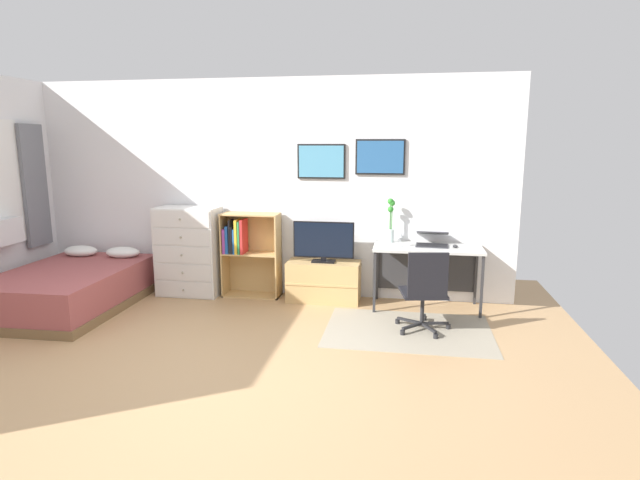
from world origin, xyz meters
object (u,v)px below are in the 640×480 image
(dresser, at_px, (189,251))
(tv_stand, at_px, (324,281))
(office_chair, at_px, (425,289))
(bamboo_vase, at_px, (391,222))
(desk, at_px, (427,257))
(laptop, at_px, (432,240))
(television, at_px, (324,242))
(bookshelf, at_px, (246,248))
(bed, at_px, (70,288))
(wine_glass, at_px, (400,235))
(computer_mouse, at_px, (455,246))

(dresser, bearing_deg, tv_stand, 0.50)
(office_chair, xyz_separation_m, bamboo_vase, (-0.39, 1.01, 0.53))
(desk, bearing_deg, laptop, 34.26)
(laptop, bearing_deg, television, -174.44)
(office_chair, distance_m, laptop, 0.99)
(laptop, relative_size, bamboo_vase, 0.79)
(bookshelf, xyz_separation_m, tv_stand, (1.00, -0.06, -0.36))
(bed, relative_size, bookshelf, 1.87)
(dresser, xyz_separation_m, office_chair, (2.92, -0.88, -0.10))
(bed, distance_m, bookshelf, 2.10)
(office_chair, xyz_separation_m, wine_glass, (-0.27, 0.77, 0.42))
(laptop, distance_m, computer_mouse, 0.29)
(bed, bearing_deg, office_chair, -3.26)
(bamboo_vase, bearing_deg, laptop, -10.14)
(laptop, bearing_deg, dresser, -175.80)
(wine_glass, bearing_deg, bamboo_vase, 116.51)
(television, distance_m, computer_mouse, 1.54)
(television, relative_size, laptop, 1.77)
(bed, distance_m, bamboo_vase, 3.87)
(television, relative_size, wine_glass, 4.10)
(bed, distance_m, wine_glass, 3.92)
(computer_mouse, bearing_deg, tv_stand, 176.52)
(bookshelf, xyz_separation_m, bamboo_vase, (1.79, 0.06, 0.38))
(television, relative_size, computer_mouse, 7.10)
(desk, bearing_deg, bamboo_vase, 164.27)
(laptop, height_order, bamboo_vase, bamboo_vase)
(bamboo_vase, bearing_deg, bed, -166.52)
(television, relative_size, bamboo_vase, 1.40)
(bamboo_vase, bearing_deg, office_chair, -68.75)
(bamboo_vase, height_order, wine_glass, bamboo_vase)
(dresser, distance_m, laptop, 3.03)
(desk, height_order, computer_mouse, computer_mouse)
(dresser, relative_size, bamboo_vase, 2.12)
(television, xyz_separation_m, bamboo_vase, (0.79, 0.14, 0.25))
(bookshelf, distance_m, laptop, 2.29)
(tv_stand, distance_m, wine_glass, 1.12)
(television, height_order, laptop, television)
(dresser, distance_m, desk, 2.96)
(tv_stand, bearing_deg, bamboo_vase, 8.13)
(laptop, distance_m, wine_glass, 0.41)
(dresser, height_order, computer_mouse, dresser)
(tv_stand, relative_size, office_chair, 1.03)
(dresser, bearing_deg, bamboo_vase, 2.91)
(bookshelf, xyz_separation_m, television, (1.00, -0.08, 0.13))
(bed, xyz_separation_m, computer_mouse, (4.44, 0.68, 0.52))
(tv_stand, height_order, bamboo_vase, bamboo_vase)
(office_chair, bearing_deg, wine_glass, 99.27)
(bed, distance_m, dresser, 1.43)
(bookshelf, height_order, laptop, bookshelf)
(television, bearing_deg, computer_mouse, -2.65)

